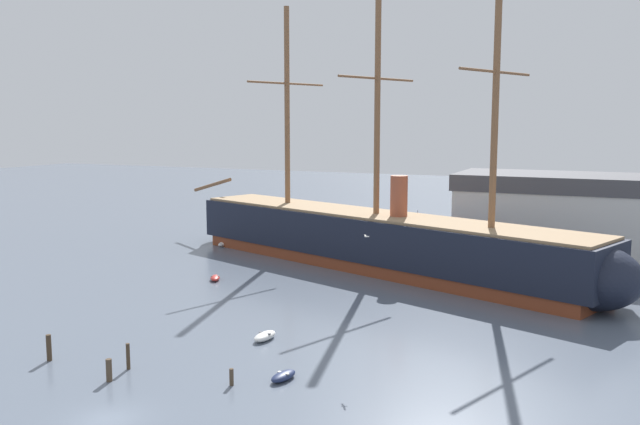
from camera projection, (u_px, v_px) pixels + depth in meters
name	position (u px, v px, depth m)	size (l,w,h in m)	color
ground_plane	(107.00, 421.00, 43.10)	(400.00, 400.00, 0.00)	slate
tall_ship	(376.00, 240.00, 87.04)	(68.94, 29.85, 34.54)	brown
dinghy_foreground_right	(283.00, 376.00, 49.82)	(1.51, 2.71, 0.61)	#1E284C
dinghy_near_centre	(265.00, 336.00, 58.94)	(1.41, 2.94, 0.68)	silver
dinghy_alongside_bow	(215.00, 278.00, 80.97)	(2.20, 2.72, 0.59)	#B22D28
sailboat_far_left	(225.00, 243.00, 103.53)	(1.62, 3.98, 5.03)	silver
sailboat_distant_centre	(418.00, 248.00, 98.70)	(3.80, 4.59, 6.03)	#B22D28
mooring_piling_nearest	(231.00, 377.00, 48.76)	(0.31, 0.31, 1.24)	#4C3D2D
mooring_piling_left_pair	(49.00, 348.00, 53.75)	(0.40, 0.40, 2.11)	#423323
mooring_piling_right_pair	(128.00, 356.00, 51.90)	(0.29, 0.29, 2.02)	#423323
mooring_piling_midwater	(109.00, 370.00, 49.52)	(0.44, 0.44, 1.67)	#4C3D2D
dockside_warehouse_right	(616.00, 221.00, 88.66)	(44.09, 16.32, 16.58)	#565659
seagull_in_flight	(366.00, 236.00, 54.73)	(0.68, 0.93, 0.13)	silver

